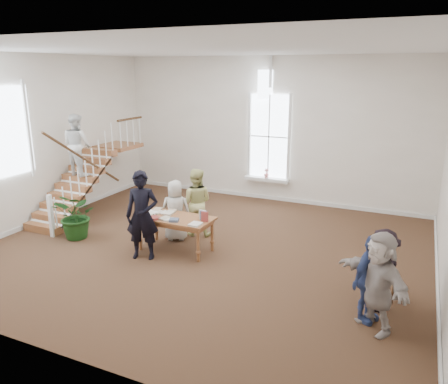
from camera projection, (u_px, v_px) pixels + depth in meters
The scene contains 12 objects.
ground at pixel (206, 248), 10.36m from camera, with size 10.00×10.00×0.00m, color #442C1A.
room_shell at pixel (267, 188), 14.10m from camera, with size 10.49×10.00×10.00m.
staircase at pixel (80, 160), 12.31m from camera, with size 1.10×4.10×2.92m.
library_table at pixel (174, 220), 10.04m from camera, with size 1.76×0.91×0.88m.
police_officer at pixel (142, 215), 9.57m from camera, with size 0.73×0.48×2.00m, color black.
elderly_woman at pixel (176, 210), 10.69m from camera, with size 0.74×0.48×1.51m, color beige.
person_yellow at pixel (196, 202), 10.98m from camera, with size 0.84×0.65×1.73m, color #D5D585.
woman_cluster_a at pixel (369, 279), 7.18m from camera, with size 0.89×0.37×1.52m, color navy.
woman_cluster_b at pixel (382, 271), 7.51m from camera, with size 0.96×0.55×1.49m, color black.
woman_cluster_c at pixel (378, 282), 6.92m from camera, with size 1.56×0.50×1.68m, color #B8ACA6.
floor_plant at pixel (77, 216), 10.80m from camera, with size 1.07×0.93×1.19m, color #153D13.
side_chair at pixel (382, 267), 8.04m from camera, with size 0.53×0.53×1.03m.
Camera 1 is at (4.37, -8.57, 4.09)m, focal length 35.00 mm.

